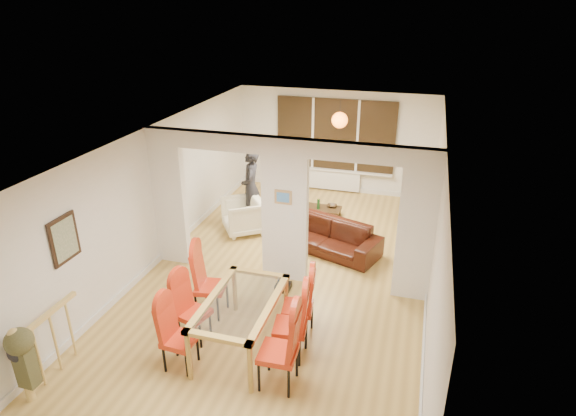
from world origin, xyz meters
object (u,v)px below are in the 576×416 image
at_px(dining_chair_rc, 298,303).
at_px(person, 251,187).
at_px(dining_table, 241,324).
at_px(bottle, 318,204).
at_px(sofa, 327,236).
at_px(bowl, 332,206).
at_px(dining_chair_ra, 278,347).
at_px(armchair, 243,216).
at_px(television, 409,208).
at_px(dining_chair_la, 179,335).
at_px(dining_chair_lb, 193,309).
at_px(dining_chair_lc, 210,282).
at_px(dining_chair_rb, 290,322).
at_px(coffee_table, 321,212).

bearing_deg(dining_chair_rc, person, 111.88).
height_order(dining_table, bottle, dining_table).
distance_m(sofa, bowl, 1.69).
height_order(person, bottle, person).
bearing_deg(person, dining_chair_ra, 8.25).
relative_size(dining_chair_ra, armchair, 1.44).
bearing_deg(television, dining_table, 169.89).
bearing_deg(dining_chair_la, armchair, 103.11).
distance_m(dining_chair_la, dining_chair_ra, 1.37).
height_order(dining_chair_lb, dining_chair_lc, dining_chair_lc).
relative_size(dining_chair_lb, armchair, 1.25).
height_order(dining_chair_rc, bowl, dining_chair_rc).
height_order(dining_chair_lc, dining_chair_rb, dining_chair_lc).
bearing_deg(dining_chair_rc, dining_chair_ra, -96.63).
relative_size(person, television, 1.85).
height_order(dining_chair_rc, bottle, dining_chair_rc).
bearing_deg(dining_table, person, 108.16).
xyz_separation_m(dining_chair_rb, television, (1.34, 5.14, -0.29)).
height_order(dining_chair_la, dining_chair_rb, dining_chair_rb).
bearing_deg(dining_chair_lb, dining_chair_ra, -5.47).
xyz_separation_m(dining_chair_rc, coffee_table, (-0.60, 4.26, -0.44)).
xyz_separation_m(dining_chair_la, dining_chair_rc, (1.34, 1.11, 0.03)).
bearing_deg(dining_chair_la, bowl, 83.59).
bearing_deg(dining_chair_rc, armchair, 115.77).
distance_m(dining_chair_la, dining_chair_rb, 1.50).
xyz_separation_m(dining_chair_lb, coffee_table, (0.83, 4.79, -0.41)).
bearing_deg(television, sofa, 154.43).
distance_m(dining_chair_lc, sofa, 2.92).
bearing_deg(sofa, dining_table, -81.05).
height_order(dining_chair_lc, bowl, dining_chair_lc).
xyz_separation_m(dining_chair_rb, person, (-2.01, 3.92, 0.31)).
bearing_deg(person, coffee_table, 104.71).
xyz_separation_m(dining_chair_lc, sofa, (1.33, 2.58, -0.26)).
distance_m(dining_chair_lb, person, 4.03).
xyz_separation_m(dining_chair_lb, dining_chair_lc, (-0.03, 0.65, 0.05)).
relative_size(dining_table, coffee_table, 1.84).
bearing_deg(dining_chair_ra, television, 74.51).
relative_size(dining_chair_rc, bowl, 4.89).
height_order(dining_table, television, dining_table).
bearing_deg(bowl, dining_chair_rb, -85.53).
xyz_separation_m(dining_chair_rc, television, (1.36, 4.66, -0.27)).
bearing_deg(dining_chair_lb, bottle, 95.10).
distance_m(dining_chair_la, dining_chair_lb, 0.59).
bearing_deg(dining_chair_rc, sofa, 84.39).
xyz_separation_m(dining_chair_la, dining_chair_rb, (1.36, 0.63, 0.05)).
bearing_deg(bowl, television, 9.50).
xyz_separation_m(dining_chair_lc, bowl, (1.09, 4.25, -0.33)).
distance_m(person, bottle, 1.63).
relative_size(dining_chair_lb, dining_chair_rb, 0.92).
xyz_separation_m(dining_chair_la, bottle, (0.71, 5.29, -0.18)).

